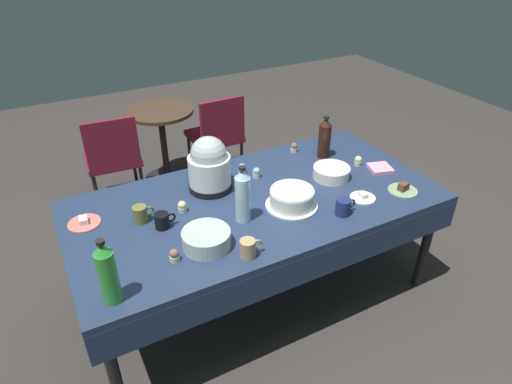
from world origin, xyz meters
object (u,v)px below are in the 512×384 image
(cupcake_mint, at_px, (182,207))
(coffee_mug_black, at_px, (162,221))
(cupcake_rose, at_px, (358,161))
(round_cafe_table, at_px, (162,132))
(coffee_mug_olive, at_px, (141,214))
(coffee_mug_navy, at_px, (344,207))
(cupcake_vanilla, at_px, (242,169))
(slow_cooker, at_px, (209,165))
(cupcake_lemon, at_px, (256,173))
(soda_bottle_cola, at_px, (325,138))
(maroon_chair_left, at_px, (113,155))
(frosted_layer_cake, at_px, (292,198))
(dessert_plate_white, at_px, (363,197))
(cupcake_cocoa, at_px, (294,148))
(soda_bottle_water, at_px, (243,196))
(ceramic_snack_bowl, at_px, (331,172))
(maroon_chair_right, at_px, (217,132))
(potluck_table, at_px, (256,208))
(coffee_mug_tan, at_px, (248,248))
(cupcake_berry, at_px, (174,255))
(dessert_plate_sage, at_px, (403,189))
(glass_salad_bowl, at_px, (206,239))
(soda_bottle_lime_soda, at_px, (108,273))
(dessert_plate_coral, at_px, (84,222))

(cupcake_mint, distance_m, coffee_mug_black, 0.17)
(cupcake_mint, distance_m, cupcake_rose, 1.25)
(round_cafe_table, bearing_deg, coffee_mug_olive, -110.55)
(coffee_mug_navy, bearing_deg, cupcake_vanilla, 113.22)
(slow_cooker, distance_m, cupcake_lemon, 0.34)
(slow_cooker, relative_size, coffee_mug_black, 2.92)
(soda_bottle_cola, distance_m, coffee_mug_black, 1.29)
(maroon_chair_left, bearing_deg, cupcake_mint, -85.16)
(cupcake_rose, relative_size, cupcake_lemon, 1.00)
(frosted_layer_cake, relative_size, dessert_plate_white, 2.00)
(cupcake_cocoa, relative_size, soda_bottle_water, 0.20)
(ceramic_snack_bowl, bearing_deg, dessert_plate_white, -86.40)
(dessert_plate_white, distance_m, coffee_mug_black, 1.18)
(maroon_chair_right, bearing_deg, cupcake_lemon, -102.08)
(potluck_table, height_order, cupcake_vanilla, cupcake_vanilla)
(cupcake_mint, height_order, round_cafe_table, cupcake_mint)
(dessert_plate_white, relative_size, coffee_mug_tan, 1.26)
(cupcake_berry, relative_size, coffee_mug_navy, 0.53)
(frosted_layer_cake, bearing_deg, dessert_plate_sage, -14.57)
(glass_salad_bowl, relative_size, soda_bottle_lime_soda, 0.75)
(coffee_mug_tan, height_order, coffee_mug_olive, coffee_mug_tan)
(cupcake_vanilla, bearing_deg, slow_cooker, -162.32)
(coffee_mug_olive, bearing_deg, cupcake_lemon, 9.57)
(coffee_mug_tan, distance_m, coffee_mug_black, 0.53)
(cupcake_vanilla, height_order, cupcake_cocoa, same)
(soda_bottle_water, distance_m, coffee_mug_navy, 0.58)
(ceramic_snack_bowl, distance_m, cupcake_lemon, 0.48)
(soda_bottle_lime_soda, height_order, maroon_chair_left, soda_bottle_lime_soda)
(cupcake_cocoa, distance_m, coffee_mug_tan, 1.19)
(coffee_mug_black, bearing_deg, maroon_chair_left, 89.10)
(frosted_layer_cake, height_order, cupcake_cocoa, frosted_layer_cake)
(glass_salad_bowl, bearing_deg, slow_cooker, 64.97)
(glass_salad_bowl, relative_size, dessert_plate_sage, 1.40)
(slow_cooker, height_order, coffee_mug_black, slow_cooker)
(round_cafe_table, bearing_deg, cupcake_berry, -105.42)
(dessert_plate_coral, bearing_deg, dessert_plate_white, -18.81)
(dessert_plate_white, bearing_deg, potluck_table, 152.68)
(glass_salad_bowl, xyz_separation_m, cupcake_cocoa, (0.97, 0.70, -0.01))
(slow_cooker, bearing_deg, glass_salad_bowl, -115.03)
(slow_cooker, xyz_separation_m, soda_bottle_lime_soda, (-0.75, -0.67, -0.01))
(slow_cooker, height_order, cupcake_rose, slow_cooker)
(dessert_plate_sage, bearing_deg, coffee_mug_tan, -174.94)
(cupcake_rose, xyz_separation_m, cupcake_lemon, (-0.69, 0.18, 0.00))
(potluck_table, bearing_deg, soda_bottle_lime_soda, -155.57)
(coffee_mug_black, xyz_separation_m, coffee_mug_olive, (-0.09, 0.11, 0.00))
(dessert_plate_white, xyz_separation_m, maroon_chair_right, (-0.17, 1.81, -0.27))
(cupcake_rose, xyz_separation_m, soda_bottle_water, (-0.97, -0.20, 0.13))
(cupcake_berry, distance_m, cupcake_cocoa, 1.36)
(coffee_mug_navy, bearing_deg, coffee_mug_black, 159.30)
(potluck_table, xyz_separation_m, soda_bottle_water, (-0.16, -0.15, 0.22))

